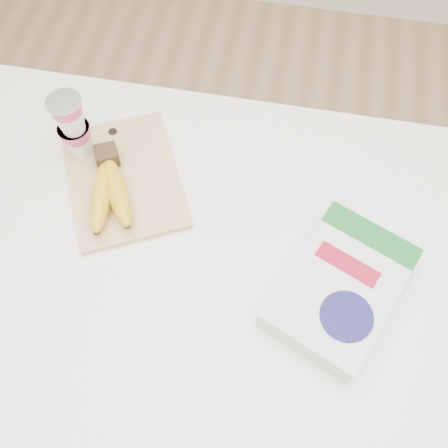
# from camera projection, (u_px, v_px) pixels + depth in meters

# --- Properties ---
(room) EXTENTS (4.00, 4.00, 4.00)m
(room) POSITION_uv_depth(u_px,v_px,m) (178.00, 116.00, 0.63)
(room) COLOR tan
(room) RESTS_ON ground
(table) EXTENTS (1.25, 0.84, 0.94)m
(table) POSITION_uv_depth(u_px,v_px,m) (203.00, 324.00, 1.41)
(table) COLOR white
(table) RESTS_ON ground
(cutting_board) EXTENTS (0.34, 0.38, 0.02)m
(cutting_board) POSITION_uv_depth(u_px,v_px,m) (124.00, 178.00, 1.07)
(cutting_board) COLOR #DAB677
(cutting_board) RESTS_ON table
(bananas) EXTENTS (0.14, 0.22, 0.06)m
(bananas) POSITION_uv_depth(u_px,v_px,m) (109.00, 189.00, 1.02)
(bananas) COLOR #382816
(bananas) RESTS_ON cutting_board
(yogurt_stack) EXTENTS (0.07, 0.07, 0.16)m
(yogurt_stack) POSITION_uv_depth(u_px,v_px,m) (73.00, 126.00, 1.02)
(yogurt_stack) COLOR white
(yogurt_stack) RESTS_ON cutting_board
(cereal_box) EXTENTS (0.29, 0.33, 0.06)m
(cereal_box) POSITION_uv_depth(u_px,v_px,m) (340.00, 287.00, 0.93)
(cereal_box) COLOR silver
(cereal_box) RESTS_ON table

